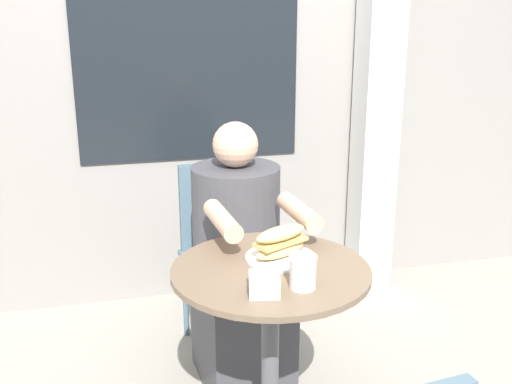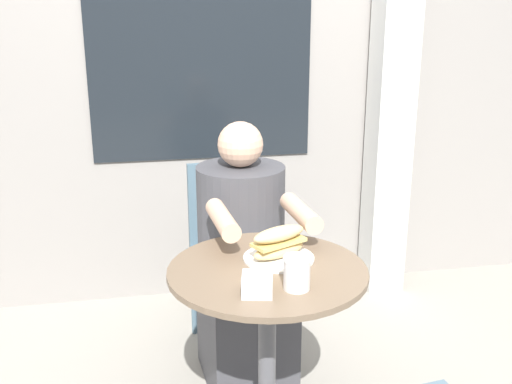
{
  "view_description": "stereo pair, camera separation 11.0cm",
  "coord_description": "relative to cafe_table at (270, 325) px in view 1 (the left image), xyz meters",
  "views": [
    {
      "loc": [
        -0.48,
        -1.72,
        1.56
      ],
      "look_at": [
        0.0,
        0.2,
        0.95
      ],
      "focal_mm": 42.0,
      "sensor_mm": 36.0,
      "label": 1
    },
    {
      "loc": [
        -0.38,
        -1.74,
        1.56
      ],
      "look_at": [
        0.0,
        0.2,
        0.95
      ],
      "focal_mm": 42.0,
      "sensor_mm": 36.0,
      "label": 2
    }
  ],
  "objects": [
    {
      "name": "storefront_wall",
      "position": [
        -0.0,
        1.43,
        0.86
      ],
      "size": [
        8.0,
        0.09,
        2.8
      ],
      "color": "gray",
      "rests_on": "ground_plane"
    },
    {
      "name": "napkin_box",
      "position": [
        -0.07,
        -0.17,
        0.24
      ],
      "size": [
        0.11,
        0.11,
        0.06
      ],
      "rotation": [
        0.0,
        0.0,
        -0.22
      ],
      "color": "silver",
      "rests_on": "cafe_table"
    },
    {
      "name": "sandwich_on_plate",
      "position": [
        0.05,
        0.07,
        0.25
      ],
      "size": [
        0.24,
        0.24,
        0.11
      ],
      "rotation": [
        0.0,
        0.0,
        0.43
      ],
      "color": "white",
      "rests_on": "cafe_table"
    },
    {
      "name": "seated_diner",
      "position": [
        0.01,
        0.52,
        -0.06
      ],
      "size": [
        0.39,
        0.66,
        1.13
      ],
      "rotation": [
        0.0,
        0.0,
        3.21
      ],
      "color": "#424247",
      "rests_on": "ground_plane"
    },
    {
      "name": "diner_chair",
      "position": [
        0.0,
        0.87,
        -0.02
      ],
      "size": [
        0.41,
        0.41,
        0.87
      ],
      "rotation": [
        0.0,
        0.0,
        3.21
      ],
      "color": "slate",
      "rests_on": "ground_plane"
    },
    {
      "name": "drink_cup",
      "position": [
        0.05,
        -0.16,
        0.26
      ],
      "size": [
        0.08,
        0.08,
        0.1
      ],
      "color": "silver",
      "rests_on": "cafe_table"
    },
    {
      "name": "lattice_pillar",
      "position": [
        0.95,
        1.27,
        0.66
      ],
      "size": [
        0.2,
        0.2,
        2.4
      ],
      "color": "silver",
      "rests_on": "ground_plane"
    },
    {
      "name": "cafe_table",
      "position": [
        0.0,
        0.0,
        0.0
      ],
      "size": [
        0.65,
        0.65,
        0.75
      ],
      "color": "brown",
      "rests_on": "ground_plane"
    }
  ]
}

